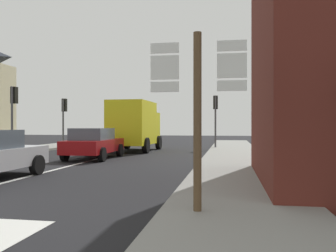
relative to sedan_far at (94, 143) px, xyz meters
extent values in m
plane|color=black|center=(0.23, -0.77, -0.76)|extent=(80.00, 80.00, 0.00)
cube|color=gray|center=(6.65, -2.77, -0.69)|extent=(2.89, 44.00, 0.14)
cube|color=silver|center=(0.23, -4.77, -0.75)|extent=(0.16, 12.00, 0.01)
cylinder|color=black|center=(0.26, -5.53, -0.44)|extent=(0.22, 0.64, 0.64)
cube|color=maroon|center=(0.00, 0.07, -0.14)|extent=(1.82, 4.23, 0.60)
cube|color=#47515B|center=(0.00, -0.18, 0.43)|extent=(1.58, 2.12, 0.55)
cylinder|color=black|center=(-0.90, 1.40, -0.44)|extent=(0.23, 0.64, 0.64)
cylinder|color=black|center=(0.85, 1.43, -0.44)|extent=(0.23, 0.64, 0.64)
cylinder|color=black|center=(-0.85, -1.30, -0.44)|extent=(0.23, 0.64, 0.64)
cylinder|color=black|center=(0.90, -1.27, -0.44)|extent=(0.23, 0.64, 0.64)
cube|color=yellow|center=(0.62, 4.65, 0.99)|extent=(2.27, 3.74, 2.60)
cube|color=yellow|center=(0.67, 7.15, 0.69)|extent=(2.11, 1.34, 2.00)
cube|color=#47515B|center=(0.67, 7.20, 1.49)|extent=(1.76, 0.13, 0.70)
cylinder|color=black|center=(-0.43, 7.12, -0.31)|extent=(0.30, 0.90, 0.90)
cylinder|color=black|center=(1.77, 7.08, -0.31)|extent=(0.30, 0.90, 0.90)
cylinder|color=black|center=(-0.49, 3.72, -0.31)|extent=(0.30, 0.90, 0.90)
cylinder|color=black|center=(1.71, 3.68, -0.31)|extent=(0.30, 0.90, 0.90)
cylinder|color=brown|center=(5.87, -10.07, 0.84)|extent=(0.14, 0.14, 3.20)
cube|color=white|center=(5.29, -10.02, 2.20)|extent=(0.50, 0.03, 0.18)
cube|color=black|center=(5.29, -10.00, 2.20)|extent=(0.43, 0.01, 0.13)
cube|color=white|center=(5.29, -10.02, 1.86)|extent=(0.50, 0.03, 0.42)
cube|color=black|center=(5.29, -10.00, 1.86)|extent=(0.43, 0.01, 0.32)
cube|color=white|center=(5.29, -10.02, 1.52)|extent=(0.50, 0.03, 0.18)
cube|color=black|center=(5.29, -10.00, 1.52)|extent=(0.43, 0.01, 0.13)
cube|color=white|center=(6.45, -10.02, 2.20)|extent=(0.50, 0.03, 0.18)
cube|color=black|center=(6.45, -10.00, 2.20)|extent=(0.43, 0.01, 0.13)
cube|color=white|center=(6.45, -10.02, 1.86)|extent=(0.50, 0.03, 0.42)
cube|color=black|center=(6.45, -10.00, 1.86)|extent=(0.43, 0.01, 0.32)
cube|color=white|center=(6.45, -10.02, 1.52)|extent=(0.50, 0.03, 0.18)
cube|color=black|center=(6.45, -10.00, 1.52)|extent=(0.43, 0.01, 0.13)
cylinder|color=#47474C|center=(-5.06, 1.12, 1.08)|extent=(0.12, 0.12, 3.69)
cube|color=black|center=(-5.06, 1.32, 2.48)|extent=(0.30, 0.28, 0.90)
sphere|color=#360303|center=(-5.06, 1.46, 2.75)|extent=(0.18, 0.18, 0.18)
sphere|color=orange|center=(-5.06, 1.46, 2.47)|extent=(0.18, 0.18, 0.18)
sphere|color=black|center=(-5.06, 1.46, 2.19)|extent=(0.18, 0.18, 0.18)
cylinder|color=#47474C|center=(5.51, 7.76, 1.04)|extent=(0.12, 0.12, 3.60)
cube|color=black|center=(5.51, 7.96, 2.39)|extent=(0.30, 0.28, 0.90)
sphere|color=#360303|center=(5.51, 8.10, 2.66)|extent=(0.18, 0.18, 0.18)
sphere|color=orange|center=(5.51, 8.10, 2.38)|extent=(0.18, 0.18, 0.18)
sphere|color=black|center=(5.51, 8.10, 2.10)|extent=(0.18, 0.18, 0.18)
cylinder|color=#47474C|center=(-5.06, 7.05, 0.98)|extent=(0.12, 0.12, 3.48)
cube|color=black|center=(-5.06, 7.25, 2.27)|extent=(0.30, 0.28, 0.90)
sphere|color=#360303|center=(-5.06, 7.39, 2.54)|extent=(0.18, 0.18, 0.18)
sphere|color=orange|center=(-5.06, 7.39, 2.26)|extent=(0.18, 0.18, 0.18)
sphere|color=black|center=(-5.06, 7.39, 1.98)|extent=(0.18, 0.18, 0.18)
camera|label=1|loc=(6.41, -16.12, 0.84)|focal=37.86mm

